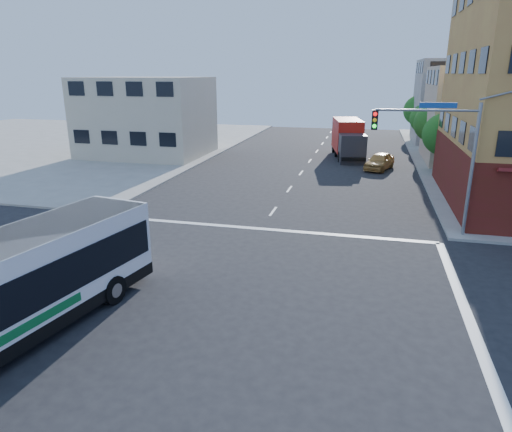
# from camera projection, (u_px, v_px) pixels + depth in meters

# --- Properties ---
(ground) EXTENTS (120.00, 120.00, 0.00)m
(ground) POSITION_uv_depth(u_px,v_px,m) (201.00, 310.00, 16.86)
(ground) COLOR black
(ground) RESTS_ON ground
(sidewalk_nw) EXTENTS (50.00, 50.00, 0.15)m
(sidewalk_nw) POSITION_uv_depth(u_px,v_px,m) (36.00, 142.00, 57.26)
(sidewalk_nw) COLOR gray
(sidewalk_nw) RESTS_ON ground
(building_east_near) EXTENTS (12.06, 10.06, 9.00)m
(building_east_near) POSITION_uv_depth(u_px,v_px,m) (495.00, 116.00, 43.10)
(building_east_near) COLOR #BDAE91
(building_east_near) RESTS_ON ground
(building_east_far) EXTENTS (12.06, 10.06, 10.00)m
(building_east_far) POSITION_uv_depth(u_px,v_px,m) (467.00, 102.00, 55.92)
(building_east_far) COLOR #A8A8A2
(building_east_far) RESTS_ON ground
(building_west) EXTENTS (12.06, 10.06, 8.00)m
(building_west) POSITION_uv_depth(u_px,v_px,m) (147.00, 117.00, 47.32)
(building_west) COLOR #BDB29C
(building_west) RESTS_ON ground
(signal_mast_ne) EXTENTS (7.91, 1.13, 8.07)m
(signal_mast_ne) POSITION_uv_depth(u_px,v_px,m) (440.00, 143.00, 23.13)
(signal_mast_ne) COLOR gray
(signal_mast_ne) RESTS_ON ground
(street_tree_a) EXTENTS (3.60, 3.60, 5.53)m
(street_tree_a) POSITION_uv_depth(u_px,v_px,m) (446.00, 132.00, 38.93)
(street_tree_a) COLOR #351F13
(street_tree_a) RESTS_ON ground
(street_tree_b) EXTENTS (3.80, 3.80, 5.79)m
(street_tree_b) POSITION_uv_depth(u_px,v_px,m) (434.00, 121.00, 46.29)
(street_tree_b) COLOR #351F13
(street_tree_b) RESTS_ON ground
(street_tree_c) EXTENTS (3.40, 3.40, 5.29)m
(street_tree_c) POSITION_uv_depth(u_px,v_px,m) (426.00, 117.00, 53.79)
(street_tree_c) COLOR #351F13
(street_tree_c) RESTS_ON ground
(street_tree_d) EXTENTS (4.00, 4.00, 6.03)m
(street_tree_d) POSITION_uv_depth(u_px,v_px,m) (420.00, 108.00, 61.07)
(street_tree_d) COLOR #351F13
(street_tree_d) RESTS_ON ground
(box_truck) EXTENTS (3.95, 8.78, 3.82)m
(box_truck) POSITION_uv_depth(u_px,v_px,m) (348.00, 140.00, 46.89)
(box_truck) COLOR #29282E
(box_truck) RESTS_ON ground
(parked_car) EXTENTS (3.10, 4.78, 1.51)m
(parked_car) POSITION_uv_depth(u_px,v_px,m) (380.00, 161.00, 41.28)
(parked_car) COLOR #C28F43
(parked_car) RESTS_ON ground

